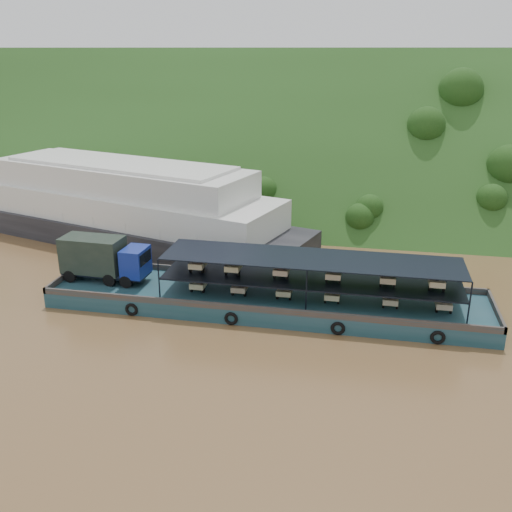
# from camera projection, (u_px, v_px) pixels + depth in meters

# --- Properties ---
(ground) EXTENTS (160.00, 160.00, 0.00)m
(ground) POSITION_uv_depth(u_px,v_px,m) (273.00, 307.00, 46.10)
(ground) COLOR brown
(ground) RESTS_ON ground
(hillside) EXTENTS (140.00, 39.60, 39.60)m
(hillside) POSITION_uv_depth(u_px,v_px,m) (317.00, 199.00, 79.24)
(hillside) COLOR #1E3B15
(hillside) RESTS_ON ground
(cargo_barge) EXTENTS (35.00, 7.18, 4.92)m
(cargo_barge) POSITION_uv_depth(u_px,v_px,m) (246.00, 292.00, 45.91)
(cargo_barge) COLOR #123840
(cargo_barge) RESTS_ON ground
(passenger_ferry) EXTENTS (43.16, 21.89, 8.49)m
(passenger_ferry) POSITION_uv_depth(u_px,v_px,m) (123.00, 206.00, 61.58)
(passenger_ferry) COLOR black
(passenger_ferry) RESTS_ON ground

